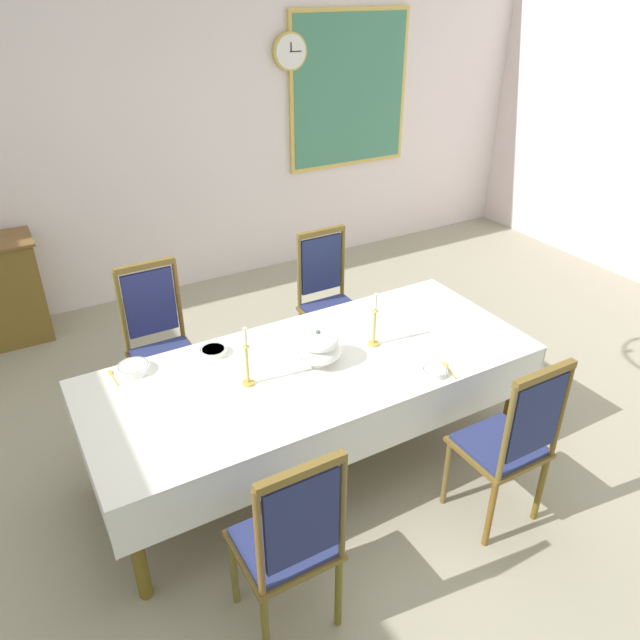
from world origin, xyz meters
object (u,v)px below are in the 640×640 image
Objects in this scene: mounted_clock at (290,51)px; chair_north_a at (160,343)px; chair_south_b at (510,441)px; candlestick_east at (374,325)px; chair_south_a at (290,541)px; chair_north_b at (329,299)px; bowl_near_right at (435,371)px; framed_painting at (350,91)px; candlestick_west at (247,362)px; spoon_primary at (111,374)px; soup_tureen at (318,347)px; bowl_near_left at (134,368)px; dining_table at (314,373)px; bowl_far_left at (213,351)px; spoon_secondary at (447,366)px.

chair_north_a is at bearing -136.57° from mounted_clock.
chair_south_b reaches higher than candlestick_east.
chair_south_a is 1.00× the size of chair_north_b.
chair_south_a is 1.34m from bowl_near_right.
bowl_near_right is (-0.12, 0.51, 0.19)m from chair_south_b.
chair_north_b is at bearing -125.38° from framed_painting.
mounted_clock is (0.69, 3.84, 1.57)m from chair_south_b.
mounted_clock is at bearing -136.57° from chair_north_a.
chair_north_a is 3.05× the size of candlestick_west.
chair_south_b is at bearing 90.00° from chair_north_b.
spoon_primary is (-1.75, 1.44, 0.18)m from chair_south_b.
soup_tureen reaches higher than bowl_near_left.
soup_tureen is 3.43m from mounted_clock.
framed_painting is at bearing 34.18° from spoon_primary.
spoon_primary is at bearing 156.17° from dining_table.
candlestick_west is 0.42m from bowl_far_left.
bowl_near_right is (0.55, -0.44, 0.09)m from dining_table.
bowl_far_left is at bearing 140.41° from dining_table.
chair_north_a is 1.21m from soup_tureen.
bowl_near_left is at bearing 17.38° from chair_north_b.
framed_painting is at bearing 60.78° from candlestick_east.
chair_south_b reaches higher than bowl_near_right.
spoon_primary is at bearing 150.56° from bowl_near_right.
bowl_near_left is 1.75m from bowl_near_right.
soup_tureen is at bearing 0.00° from candlestick_west.
mounted_clock is (0.70, 3.30, 1.39)m from spoon_secondary.
bowl_near_left is (-1.38, 0.45, -0.12)m from candlestick_east.
chair_north_a is 6.32× the size of spoon_primary.
framed_painting is at bearing 54.74° from dining_table.
spoon_secondary is (1.33, -1.38, 0.17)m from chair_north_a.
framed_painting is at bearing 84.01° from spoon_secondary.
mounted_clock reaches higher than spoon_primary.
chair_south_b is at bearing -76.96° from bowl_near_right.
dining_table is at bearing -180.00° from soup_tureen.
spoon_primary is (-1.63, 0.92, -0.01)m from bowl_near_right.
mounted_clock is at bearing 65.12° from soup_tureen.
spoon_secondary is (1.74, -0.90, 0.00)m from spoon_primary.
dining_table is 2.43× the size of chair_south_a.
bowl_near_right is at bearing 130.91° from chair_north_a.
candlestick_east is at bearing 75.63° from chair_north_b.
chair_south_a is at bearing -138.69° from candlestick_east.
chair_south_b is 3.98× the size of soup_tureen.
bowl_far_left is at bearing 130.36° from chair_south_b.
chair_south_b reaches higher than chair_north_b.
chair_north_a is 1.04m from candlestick_west.
candlestick_west reaches higher than soup_tureen.
chair_north_b is at bearing 41.12° from candlestick_west.
mounted_clock is (2.44, 2.40, 1.39)m from spoon_primary.
spoon_primary is 1.03× the size of spoon_secondary.
chair_north_a reaches higher than candlestick_west.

